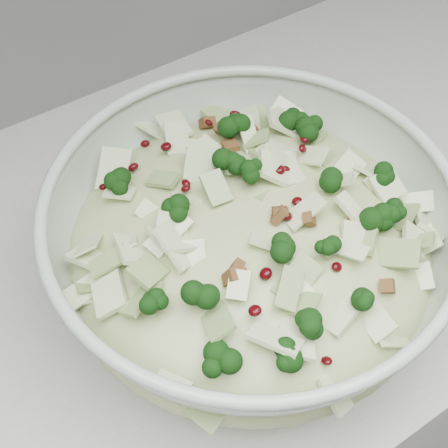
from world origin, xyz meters
name	(u,v)px	position (x,y,z in m)	size (l,w,h in m)	color
counter	(280,347)	(0.00, 1.70, 0.45)	(3.60, 0.60, 0.90)	silver
mixing_bowl	(250,248)	(-0.15, 1.60, 0.98)	(0.39, 0.39, 0.15)	#A8B8AA
salad	(250,232)	(-0.15, 1.60, 1.00)	(0.42, 0.42, 0.15)	#A0AF77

